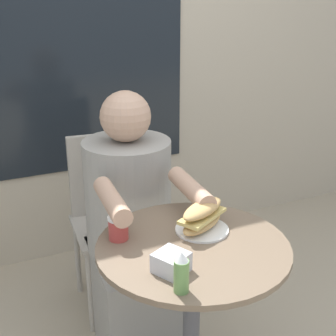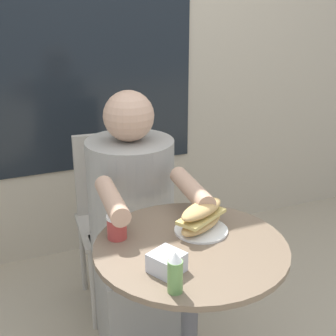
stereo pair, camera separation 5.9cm
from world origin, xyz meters
name	(u,v)px [view 2 (the right image)]	position (x,y,z in m)	size (l,w,h in m)	color
storefront_wall	(80,16)	(0.00, 1.42, 1.40)	(8.00, 0.09, 2.80)	#B7A88E
cafe_table	(190,298)	(0.00, 0.00, 0.54)	(0.64, 0.64, 0.75)	brown
diner_chair	(114,204)	(-0.01, 0.87, 0.52)	(0.41, 0.41, 0.87)	#ADA393
seated_diner	(135,241)	(-0.02, 0.52, 0.50)	(0.41, 0.68, 1.16)	gray
sandwich_on_plate	(201,219)	(0.07, 0.07, 0.80)	(0.22, 0.19, 0.10)	white
drink_cup	(117,227)	(-0.21, 0.14, 0.79)	(0.07, 0.07, 0.08)	#B73D38
napkin_box	(167,262)	(-0.13, -0.11, 0.78)	(0.12, 0.12, 0.06)	silver
condiment_bottle	(175,273)	(-0.15, -0.21, 0.81)	(0.04, 0.04, 0.12)	#66934C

